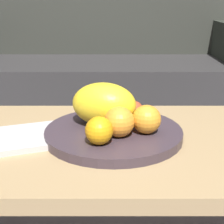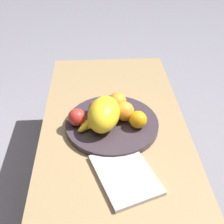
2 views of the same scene
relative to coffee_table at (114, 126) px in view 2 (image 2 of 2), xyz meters
name	(u,v)px [view 2 (image 2 of 2)]	position (x,y,z in m)	size (l,w,h in m)	color
ground_plane	(113,179)	(0.00, 0.00, -0.36)	(8.00, 8.00, 0.00)	gray
coffee_table	(114,126)	(0.00, 0.00, 0.00)	(1.10, 0.61, 0.40)	#9F8157
fruit_bowl	(112,124)	(-0.05, 0.01, 0.06)	(0.38, 0.38, 0.03)	#3A2E37
melon_large_front	(104,114)	(-0.08, 0.04, 0.13)	(0.18, 0.12, 0.12)	yellow
orange_front	(124,111)	(-0.04, -0.04, 0.11)	(0.08, 0.08, 0.08)	orange
orange_left	(117,101)	(0.04, -0.02, 0.11)	(0.08, 0.08, 0.08)	orange
orange_right	(138,120)	(-0.09, -0.09, 0.10)	(0.07, 0.07, 0.07)	orange
apple_front	(96,108)	(0.01, 0.08, 0.10)	(0.06, 0.06, 0.06)	#B14427
apple_left	(77,117)	(-0.06, 0.15, 0.10)	(0.07, 0.07, 0.07)	red
banana_bunch	(94,119)	(-0.06, 0.08, 0.09)	(0.15, 0.14, 0.06)	yellow
magazine	(125,174)	(-0.32, -0.02, 0.05)	(0.25, 0.18, 0.02)	beige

